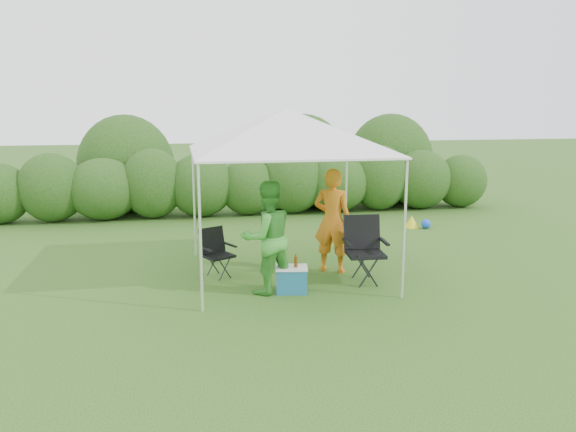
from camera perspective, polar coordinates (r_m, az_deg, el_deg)
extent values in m
plane|color=#37601E|center=(9.28, 0.43, -6.85)|extent=(70.00, 70.00, 0.00)
cylinder|color=#382616|center=(15.52, -27.09, -0.14)|extent=(0.12, 0.12, 0.30)
ellipsoid|color=#294E18|center=(15.11, -22.88, 2.67)|extent=(1.65, 1.40, 1.73)
cylinder|color=#382616|center=(15.22, -22.68, 0.02)|extent=(0.12, 0.12, 0.30)
ellipsoid|color=#294E18|center=(14.92, -18.26, 2.60)|extent=(1.80, 1.53, 1.57)
cylinder|color=#382616|center=(15.02, -18.12, 0.20)|extent=(0.12, 0.12, 0.30)
ellipsoid|color=#294E18|center=(14.79, -13.59, 3.22)|extent=(1.58, 1.34, 1.80)
cylinder|color=#382616|center=(14.91, -13.46, 0.37)|extent=(0.12, 0.12, 0.30)
ellipsoid|color=#294E18|center=(14.80, -8.84, 3.11)|extent=(1.72, 1.47, 1.65)
cylinder|color=#382616|center=(14.90, -8.76, 0.54)|extent=(0.12, 0.12, 0.30)
ellipsoid|color=#294E18|center=(14.90, -4.12, 2.98)|extent=(1.50, 1.28, 1.50)
cylinder|color=#382616|center=(15.00, -4.09, 0.71)|extent=(0.12, 0.12, 0.30)
ellipsoid|color=#294E18|center=(15.08, 0.49, 3.54)|extent=(1.65, 1.40, 1.73)
cylinder|color=#382616|center=(15.19, 0.49, 0.88)|extent=(0.12, 0.12, 0.30)
ellipsoid|color=#294E18|center=(15.37, 4.97, 3.37)|extent=(1.80, 1.53, 1.57)
cylinder|color=#382616|center=(15.47, 4.93, 1.03)|extent=(0.12, 0.12, 0.30)
ellipsoid|color=#294E18|center=(15.74, 9.27, 3.86)|extent=(1.57, 1.34, 1.80)
cylinder|color=#382616|center=(15.85, 9.19, 1.17)|extent=(0.12, 0.12, 0.30)
ellipsoid|color=#294E18|center=(16.21, 13.33, 3.64)|extent=(1.72, 1.47, 1.65)
cylinder|color=#382616|center=(16.30, 13.23, 1.29)|extent=(0.12, 0.12, 0.30)
ellipsoid|color=#294E18|center=(16.75, 17.15, 3.43)|extent=(1.50, 1.28, 1.50)
cylinder|color=#382616|center=(16.84, 17.03, 1.40)|extent=(0.12, 0.12, 0.30)
cylinder|color=silver|center=(7.86, -8.89, -2.36)|extent=(0.04, 0.04, 2.10)
cylinder|color=silver|center=(8.50, 11.76, -1.43)|extent=(0.04, 0.04, 2.10)
cylinder|color=silver|center=(10.80, -9.50, 1.33)|extent=(0.04, 0.04, 2.10)
cylinder|color=silver|center=(11.28, 5.92, 1.83)|extent=(0.04, 0.04, 2.10)
cube|color=white|center=(9.34, -0.16, 6.54)|extent=(3.10, 3.10, 0.03)
pyramid|color=white|center=(9.32, -0.16, 8.78)|extent=(3.10, 3.10, 0.70)
cube|color=black|center=(9.29, 7.86, -3.85)|extent=(0.63, 0.59, 0.06)
cube|color=black|center=(9.45, 7.54, -1.58)|extent=(0.60, 0.21, 0.57)
cube|color=black|center=(9.17, 6.02, -2.68)|extent=(0.10, 0.51, 0.03)
cube|color=black|center=(9.32, 9.73, -2.55)|extent=(0.10, 0.51, 0.03)
cylinder|color=black|center=(9.06, 6.66, -5.78)|extent=(0.03, 0.03, 0.48)
cylinder|color=black|center=(9.19, 9.73, -5.63)|extent=(0.03, 0.03, 0.48)
cylinder|color=black|center=(9.53, 5.98, -4.91)|extent=(0.03, 0.03, 0.48)
cylinder|color=black|center=(9.65, 8.90, -4.78)|extent=(0.03, 0.03, 0.48)
cube|color=black|center=(9.59, -7.08, -4.05)|extent=(0.60, 0.58, 0.04)
cube|color=black|center=(9.69, -7.71, -2.41)|extent=(0.46, 0.32, 0.43)
cube|color=black|center=(9.43, -8.32, -3.35)|extent=(0.22, 0.36, 0.03)
cube|color=black|center=(9.67, -5.91, -2.93)|extent=(0.22, 0.36, 0.03)
cylinder|color=black|center=(9.38, -7.43, -5.56)|extent=(0.02, 0.02, 0.37)
cylinder|color=black|center=(9.58, -5.46, -5.16)|extent=(0.02, 0.02, 0.37)
cylinder|color=black|center=(9.70, -8.62, -5.03)|extent=(0.02, 0.02, 0.37)
cylinder|color=black|center=(9.89, -6.69, -4.66)|extent=(0.02, 0.02, 0.37)
imported|color=orange|center=(9.74, 4.53, -0.46)|extent=(0.79, 0.72, 1.82)
imported|color=green|center=(8.62, -2.12, -2.20)|extent=(1.00, 0.87, 1.76)
cube|color=#1C5E82|center=(8.80, 0.36, -6.56)|extent=(0.52, 0.41, 0.38)
cube|color=silver|center=(8.74, 0.36, -5.27)|extent=(0.55, 0.44, 0.03)
cylinder|color=#592D0C|center=(8.68, 0.80, -4.56)|extent=(0.06, 0.06, 0.21)
cone|color=yellow|center=(13.71, 12.44, -0.56)|extent=(0.34, 0.34, 0.28)
sphere|color=blue|center=(13.66, 13.83, -0.78)|extent=(0.23, 0.23, 0.23)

